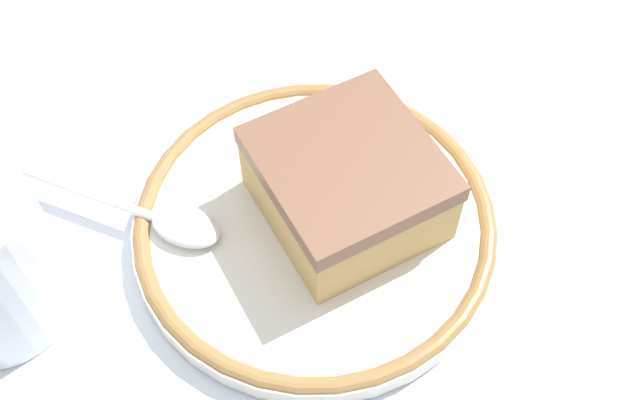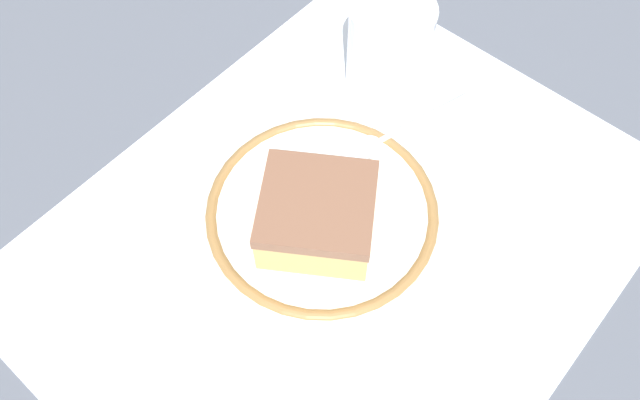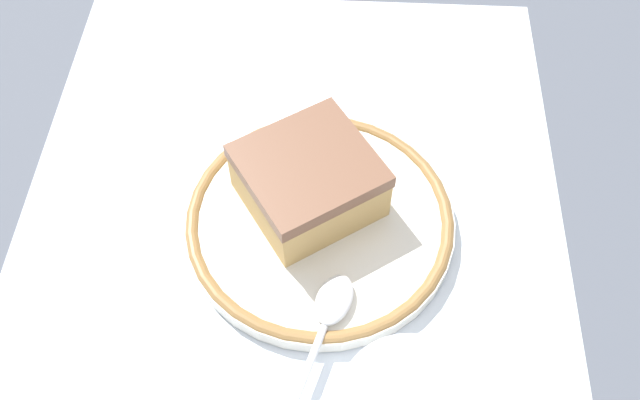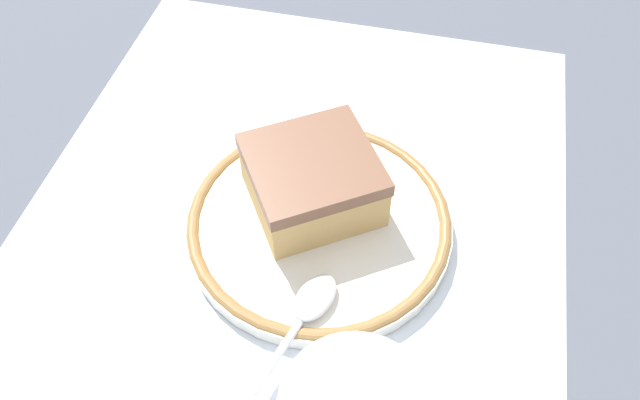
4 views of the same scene
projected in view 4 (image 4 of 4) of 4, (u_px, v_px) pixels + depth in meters
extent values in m
plane|color=#4C515B|center=(291.00, 225.00, 0.49)|extent=(2.40, 2.40, 0.00)
cube|color=silver|center=(291.00, 224.00, 0.49)|extent=(0.51, 0.41, 0.00)
cylinder|color=silver|center=(320.00, 221.00, 0.48)|extent=(0.20, 0.20, 0.01)
torus|color=olive|center=(320.00, 219.00, 0.48)|extent=(0.20, 0.20, 0.01)
cube|color=tan|center=(313.00, 185.00, 0.47)|extent=(0.12, 0.12, 0.04)
cube|color=brown|center=(312.00, 164.00, 0.45)|extent=(0.12, 0.12, 0.01)
ellipsoid|color=silver|center=(315.00, 297.00, 0.43)|extent=(0.05, 0.04, 0.01)
cylinder|color=silver|center=(255.00, 390.00, 0.39)|extent=(0.10, 0.04, 0.01)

